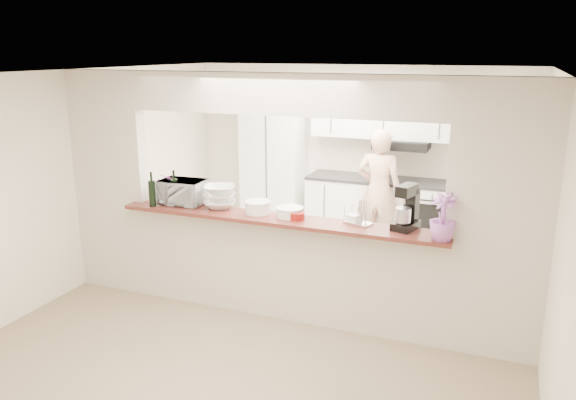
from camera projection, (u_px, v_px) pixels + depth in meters
The scene contains 19 objects.
floor at pixel (280, 315), 5.91m from camera, with size 6.00×6.00×0.00m, color tan.
tile_overlay at pixel (325, 264), 7.30m from camera, with size 5.00×2.90×0.01m, color beige.
partition at pixel (279, 178), 5.52m from camera, with size 5.00×0.15×2.50m.
bar_counter at pixel (279, 264), 5.76m from camera, with size 3.40×0.38×1.09m.
kitchen_cabinets at pixel (339, 172), 8.17m from camera, with size 3.15×0.62×2.25m.
refrigerator at pixel (501, 196), 7.34m from camera, with size 0.75×0.70×1.70m, color #BABAC0.
flower_left at pixel (171, 188), 6.09m from camera, with size 0.30×0.26×0.33m, color #C86AA1.
wine_bottle_a at pixel (175, 191), 6.00m from camera, with size 0.08×0.08×0.38m.
wine_bottle_b at pixel (152, 193), 5.95m from camera, with size 0.07×0.07×0.37m.
toaster_oven at pixel (183, 192), 6.05m from camera, with size 0.48×0.32×0.26m, color #B1B1B6.
serving_bowls at pixel (220, 197), 5.89m from camera, with size 0.32×0.32×0.24m, color silver.
plate_stack_a at pixel (258, 207), 5.73m from camera, with size 0.27×0.27×0.12m.
plate_stack_b at pixel (290, 212), 5.60m from camera, with size 0.28×0.28×0.10m.
red_bowl at pixel (297, 216), 5.52m from camera, with size 0.15×0.15×0.07m, color maroon.
tan_bowl at pixel (287, 212), 5.67m from camera, with size 0.14×0.14×0.07m, color #C2AF88.
utensil_caddy at pixel (359, 214), 5.36m from camera, with size 0.29×0.23×0.24m.
stand_mixer at pixel (407, 209), 5.19m from camera, with size 0.25×0.32×0.43m.
flower_right at pixel (443, 217), 4.87m from camera, with size 0.24×0.24×0.42m, color #B96DCB.
person at pixel (379, 192), 7.58m from camera, with size 0.62×0.41×1.70m, color #D6A48B.
Camera 1 is at (2.07, -4.98, 2.71)m, focal length 35.00 mm.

